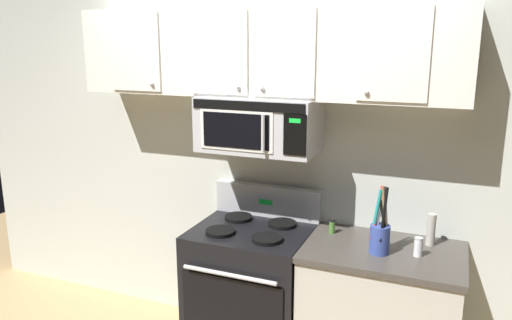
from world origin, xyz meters
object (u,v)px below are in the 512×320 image
over_range_microwave (259,124)px  pepper_mill (431,230)px  stove_range (252,289)px  utensil_crock_blue (380,234)px  salt_shaker (418,247)px  spice_jar (332,226)px

over_range_microwave → pepper_mill: over_range_microwave is taller
stove_range → utensil_crock_blue: bearing=-4.6°
utensil_crock_blue → stove_range: bearing=175.4°
utensil_crock_blue → salt_shaker: size_ratio=3.63×
pepper_mill → spice_jar: pepper_mill is taller
over_range_microwave → utensil_crock_blue: 1.01m
salt_shaker → pepper_mill: pepper_mill is taller
over_range_microwave → utensil_crock_blue: size_ratio=1.87×
stove_range → over_range_microwave: over_range_microwave is taller
stove_range → salt_shaker: 1.14m
stove_range → utensil_crock_blue: utensil_crock_blue is taller
over_range_microwave → spice_jar: size_ratio=8.16×
over_range_microwave → pepper_mill: 1.23m
stove_range → salt_shaker: size_ratio=10.01×
stove_range → over_range_microwave: 1.11m
over_range_microwave → utensil_crock_blue: bearing=-12.5°
stove_range → spice_jar: 0.70m
utensil_crock_blue → pepper_mill: (0.27, 0.23, -0.02)m
stove_range → salt_shaker: (1.04, -0.02, 0.49)m
stove_range → pepper_mill: stove_range is taller
utensil_crock_blue → salt_shaker: (0.21, 0.04, -0.06)m
salt_shaker → utensil_crock_blue: bearing=-168.9°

